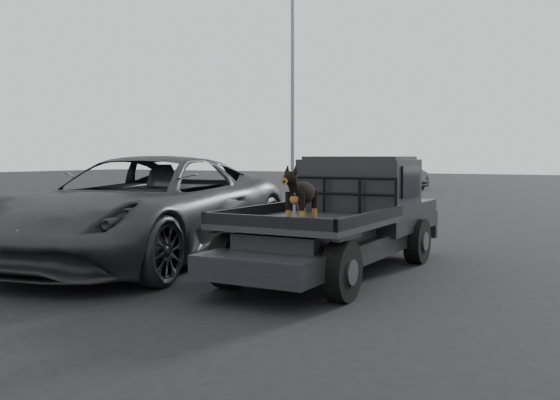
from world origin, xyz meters
The scene contains 8 objects.
ground centered at (0.00, 0.00, 0.00)m, with size 120.00×120.00×0.00m, color black.
flatbed_ute centered at (-0.35, 2.46, 0.46)m, with size 2.00×5.40×0.92m, color black, non-canonical shape.
ute_cab centered at (-0.35, 3.41, 1.36)m, with size 1.72×1.30×0.88m, color black, non-canonical shape.
headache_rack centered at (-0.35, 2.66, 1.20)m, with size 1.80×0.08×0.55m, color black, non-canonical shape.
dog centered at (0.02, 0.58, 1.29)m, with size 0.32×0.60×0.74m, color black, non-canonical shape.
parked_suv centered at (-3.68, 1.92, 0.91)m, with size 3.01×6.52×1.81m, color #2F2F34.
distant_car_a centered at (-7.53, 28.02, 0.76)m, with size 1.60×4.60×1.52m, color #49494E.
floodlight_near centered at (-10.81, 20.84, 7.11)m, with size 1.08×0.28×13.03m.
Camera 1 is at (3.50, -6.27, 1.80)m, focal length 40.00 mm.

